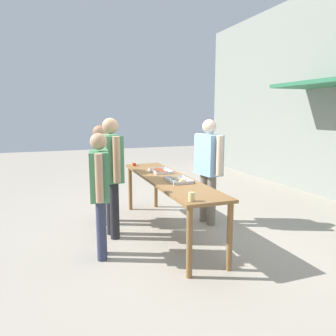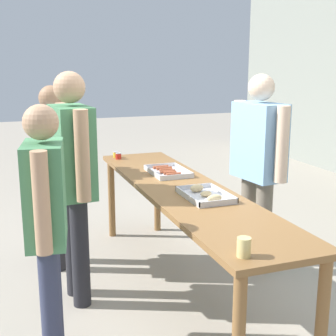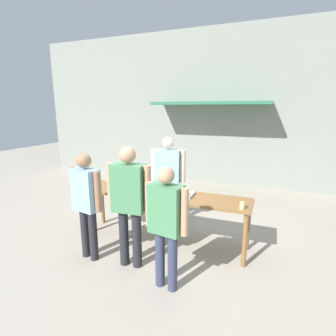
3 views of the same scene
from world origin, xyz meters
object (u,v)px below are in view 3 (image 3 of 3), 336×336
at_px(person_customer_holding_hotdog, 86,198).
at_px(person_server_behind_table, 168,173).
at_px(condiment_jar_mustard, 88,187).
at_px(person_customer_with_cup, 166,219).
at_px(person_customer_waiting_in_line, 129,197).
at_px(condiment_jar_ketchup, 92,187).
at_px(beer_cup, 242,205).
at_px(food_tray_sausages, 137,189).
at_px(food_tray_buns, 180,194).

bearing_deg(person_customer_holding_hotdog, person_server_behind_table, -99.06).
bearing_deg(condiment_jar_mustard, person_customer_with_cup, -25.40).
height_order(person_server_behind_table, person_customer_waiting_in_line, person_customer_waiting_in_line).
height_order(condiment_jar_mustard, person_customer_holding_hotdog, person_customer_holding_hotdog).
xyz_separation_m(condiment_jar_mustard, person_server_behind_table, (1.14, 0.99, 0.12)).
bearing_deg(person_customer_with_cup, person_customer_waiting_in_line, -12.39).
relative_size(person_server_behind_table, person_customer_waiting_in_line, 0.98).
relative_size(condiment_jar_mustard, condiment_jar_ketchup, 1.00).
bearing_deg(beer_cup, person_customer_with_cup, -132.22).
bearing_deg(condiment_jar_mustard, beer_cup, 0.17).
xyz_separation_m(food_tray_sausages, person_server_behind_table, (0.30, 0.73, 0.14)).
distance_m(food_tray_sausages, person_customer_holding_hotdog, 1.00).
height_order(food_tray_buns, person_customer_with_cup, person_customer_with_cup).
bearing_deg(person_customer_with_cup, food_tray_buns, -69.48).
height_order(food_tray_sausages, person_server_behind_table, person_server_behind_table).
height_order(beer_cup, person_customer_waiting_in_line, person_customer_waiting_in_line).
relative_size(food_tray_sausages, person_customer_holding_hotdog, 0.28).
distance_m(food_tray_sausages, condiment_jar_mustard, 0.88).
distance_m(condiment_jar_ketchup, person_customer_with_cup, 1.98).
relative_size(food_tray_sausages, beer_cup, 4.55).
bearing_deg(food_tray_sausages, person_server_behind_table, 67.88).
bearing_deg(condiment_jar_ketchup, beer_cup, 0.05).
relative_size(person_customer_with_cup, person_customer_waiting_in_line, 0.90).
xyz_separation_m(condiment_jar_ketchup, beer_cup, (2.58, 0.00, 0.02)).
xyz_separation_m(person_customer_holding_hotdog, person_customer_with_cup, (1.35, -0.21, -0.02)).
bearing_deg(food_tray_buns, person_customer_waiting_in_line, -116.85).
distance_m(person_server_behind_table, person_customer_waiting_in_line, 1.60).
relative_size(food_tray_buns, person_customer_holding_hotdog, 0.28).
bearing_deg(person_server_behind_table, beer_cup, -40.61).
bearing_deg(person_customer_waiting_in_line, food_tray_buns, -122.35).
height_order(food_tray_buns, condiment_jar_mustard, food_tray_buns).
height_order(food_tray_buns, beer_cup, beer_cup).
bearing_deg(food_tray_buns, person_server_behind_table, 124.19).
relative_size(food_tray_sausages, condiment_jar_mustard, 7.16).
bearing_deg(person_customer_with_cup, condiment_jar_mustard, -15.96).
bearing_deg(person_customer_waiting_in_line, beer_cup, -162.64).
relative_size(condiment_jar_ketchup, person_customer_with_cup, 0.04).
relative_size(person_server_behind_table, person_customer_holding_hotdog, 1.06).
bearing_deg(person_customer_waiting_in_line, person_customer_holding_hotdog, -0.68).
relative_size(food_tray_buns, condiment_jar_ketchup, 6.99).
relative_size(food_tray_buns, person_customer_with_cup, 0.28).
bearing_deg(food_tray_sausages, condiment_jar_ketchup, -161.20).
bearing_deg(person_server_behind_table, person_customer_with_cup, -76.79).
relative_size(food_tray_sausages, person_customer_waiting_in_line, 0.26).
distance_m(person_server_behind_table, person_customer_with_cup, 2.01).
relative_size(food_tray_sausages, person_customer_with_cup, 0.29).
bearing_deg(person_customer_with_cup, person_server_behind_table, -59.56).
xyz_separation_m(condiment_jar_ketchup, person_customer_waiting_in_line, (1.10, -0.62, 0.15)).
relative_size(food_tray_buns, person_customer_waiting_in_line, 0.25).
height_order(food_tray_buns, person_customer_holding_hotdog, person_customer_holding_hotdog).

